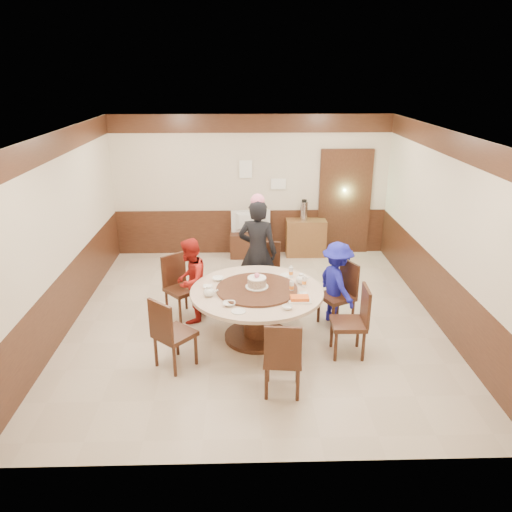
{
  "coord_description": "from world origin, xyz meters",
  "views": [
    {
      "loc": [
        -0.18,
        -6.84,
        3.6
      ],
      "look_at": [
        0.01,
        -0.19,
        1.1
      ],
      "focal_mm": 35.0,
      "sensor_mm": 36.0,
      "label": 1
    }
  ],
  "objects_px": {
    "tv_stand": "(251,244)",
    "side_cabinet": "(306,238)",
    "television": "(251,222)",
    "banquet_table": "(257,304)",
    "birthday_cake": "(257,282)",
    "thermos": "(304,211)",
    "shrimp_platter": "(300,299)",
    "person_standing": "(258,252)",
    "person_blue": "(337,283)",
    "person_red": "(190,281)"
  },
  "relations": [
    {
      "from": "person_standing",
      "to": "thermos",
      "type": "height_order",
      "value": "person_standing"
    },
    {
      "from": "person_red",
      "to": "side_cabinet",
      "type": "bearing_deg",
      "value": 157.82
    },
    {
      "from": "person_standing",
      "to": "thermos",
      "type": "distance_m",
      "value": 2.39
    },
    {
      "from": "birthday_cake",
      "to": "person_blue",
      "type": "bearing_deg",
      "value": 19.59
    },
    {
      "from": "person_red",
      "to": "tv_stand",
      "type": "height_order",
      "value": "person_red"
    },
    {
      "from": "birthday_cake",
      "to": "tv_stand",
      "type": "xyz_separation_m",
      "value": [
        -0.02,
        3.3,
        -0.6
      ]
    },
    {
      "from": "banquet_table",
      "to": "person_standing",
      "type": "height_order",
      "value": "person_standing"
    },
    {
      "from": "side_cabinet",
      "to": "person_red",
      "type": "bearing_deg",
      "value": -126.66
    },
    {
      "from": "birthday_cake",
      "to": "tv_stand",
      "type": "relative_size",
      "value": 0.37
    },
    {
      "from": "banquet_table",
      "to": "birthday_cake",
      "type": "height_order",
      "value": "birthday_cake"
    },
    {
      "from": "thermos",
      "to": "birthday_cake",
      "type": "bearing_deg",
      "value": -107.36
    },
    {
      "from": "person_red",
      "to": "side_cabinet",
      "type": "xyz_separation_m",
      "value": [
        2.07,
        2.78,
        -0.27
      ]
    },
    {
      "from": "birthday_cake",
      "to": "person_standing",
      "type": "bearing_deg",
      "value": 87.71
    },
    {
      "from": "shrimp_platter",
      "to": "tv_stand",
      "type": "height_order",
      "value": "shrimp_platter"
    },
    {
      "from": "person_standing",
      "to": "person_blue",
      "type": "xyz_separation_m",
      "value": [
        1.15,
        -0.74,
        -0.23
      ]
    },
    {
      "from": "shrimp_platter",
      "to": "side_cabinet",
      "type": "height_order",
      "value": "shrimp_platter"
    },
    {
      "from": "person_blue",
      "to": "television",
      "type": "height_order",
      "value": "person_blue"
    },
    {
      "from": "birthday_cake",
      "to": "thermos",
      "type": "relative_size",
      "value": 0.84
    },
    {
      "from": "birthday_cake",
      "to": "banquet_table",
      "type": "bearing_deg",
      "value": -92.44
    },
    {
      "from": "shrimp_platter",
      "to": "thermos",
      "type": "height_order",
      "value": "thermos"
    },
    {
      "from": "person_blue",
      "to": "thermos",
      "type": "xyz_separation_m",
      "value": [
        -0.15,
        2.91,
        0.31
      ]
    },
    {
      "from": "birthday_cake",
      "to": "side_cabinet",
      "type": "relative_size",
      "value": 0.4
    },
    {
      "from": "tv_stand",
      "to": "side_cabinet",
      "type": "bearing_deg",
      "value": 1.54
    },
    {
      "from": "banquet_table",
      "to": "tv_stand",
      "type": "xyz_separation_m",
      "value": [
        -0.02,
        3.34,
        -0.28
      ]
    },
    {
      "from": "side_cabinet",
      "to": "thermos",
      "type": "distance_m",
      "value": 0.57
    },
    {
      "from": "person_standing",
      "to": "person_blue",
      "type": "height_order",
      "value": "person_standing"
    },
    {
      "from": "person_blue",
      "to": "birthday_cake",
      "type": "distance_m",
      "value": 1.29
    },
    {
      "from": "person_blue",
      "to": "tv_stand",
      "type": "bearing_deg",
      "value": 2.91
    },
    {
      "from": "shrimp_platter",
      "to": "television",
      "type": "bearing_deg",
      "value": 98.71
    },
    {
      "from": "thermos",
      "to": "person_red",
      "type": "bearing_deg",
      "value": -125.92
    },
    {
      "from": "person_standing",
      "to": "birthday_cake",
      "type": "xyz_separation_m",
      "value": [
        -0.05,
        -1.16,
        -0.01
      ]
    },
    {
      "from": "shrimp_platter",
      "to": "thermos",
      "type": "bearing_deg",
      "value": 82.47
    },
    {
      "from": "shrimp_platter",
      "to": "tv_stand",
      "type": "distance_m",
      "value": 3.78
    },
    {
      "from": "shrimp_platter",
      "to": "tv_stand",
      "type": "relative_size",
      "value": 0.35
    },
    {
      "from": "birthday_cake",
      "to": "side_cabinet",
      "type": "distance_m",
      "value": 3.54
    },
    {
      "from": "shrimp_platter",
      "to": "thermos",
      "type": "xyz_separation_m",
      "value": [
        0.49,
        3.73,
        0.16
      ]
    },
    {
      "from": "television",
      "to": "thermos",
      "type": "relative_size",
      "value": 2.07
    },
    {
      "from": "banquet_table",
      "to": "person_standing",
      "type": "distance_m",
      "value": 1.25
    },
    {
      "from": "tv_stand",
      "to": "thermos",
      "type": "relative_size",
      "value": 2.24
    },
    {
      "from": "birthday_cake",
      "to": "thermos",
      "type": "distance_m",
      "value": 3.49
    },
    {
      "from": "banquet_table",
      "to": "thermos",
      "type": "relative_size",
      "value": 4.83
    },
    {
      "from": "person_standing",
      "to": "thermos",
      "type": "relative_size",
      "value": 4.54
    },
    {
      "from": "tv_stand",
      "to": "side_cabinet",
      "type": "xyz_separation_m",
      "value": [
        1.11,
        0.03,
        0.12
      ]
    },
    {
      "from": "banquet_table",
      "to": "person_red",
      "type": "height_order",
      "value": "person_red"
    },
    {
      "from": "tv_stand",
      "to": "television",
      "type": "bearing_deg",
      "value": 0.0
    },
    {
      "from": "tv_stand",
      "to": "thermos",
      "type": "distance_m",
      "value": 1.26
    },
    {
      "from": "person_standing",
      "to": "tv_stand",
      "type": "distance_m",
      "value": 2.22
    },
    {
      "from": "person_standing",
      "to": "television",
      "type": "bearing_deg",
      "value": -73.27
    },
    {
      "from": "banquet_table",
      "to": "thermos",
      "type": "distance_m",
      "value": 3.55
    },
    {
      "from": "person_standing",
      "to": "shrimp_platter",
      "type": "relative_size",
      "value": 5.75
    }
  ]
}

